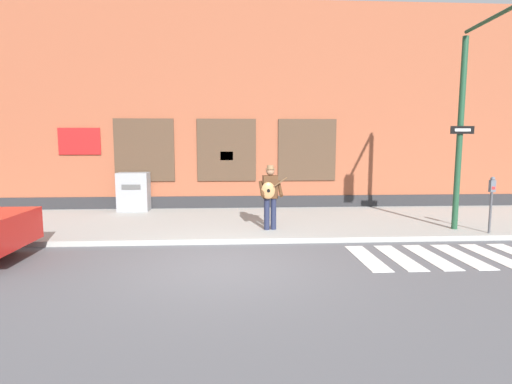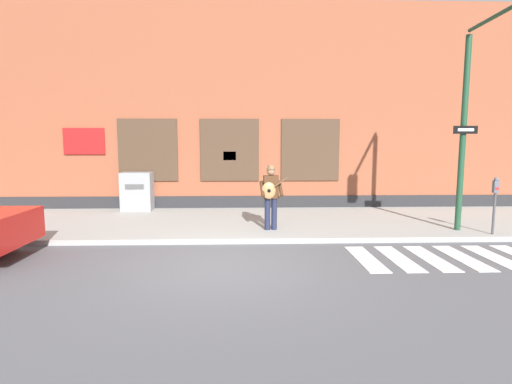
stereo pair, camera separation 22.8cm
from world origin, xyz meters
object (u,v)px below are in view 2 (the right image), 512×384
at_px(utility_box, 137,191).
at_px(traffic_light, 490,86).
at_px(parking_meter, 495,197).
at_px(busker, 271,194).

bearing_deg(utility_box, traffic_light, -26.21).
relative_size(traffic_light, parking_meter, 3.57).
distance_m(traffic_light, parking_meter, 2.74).
bearing_deg(parking_meter, traffic_light, -140.67).
xyz_separation_m(busker, parking_meter, (5.52, -0.71, -0.02)).
bearing_deg(busker, utility_box, 142.97).
bearing_deg(traffic_light, busker, 165.43).
bearing_deg(parking_meter, busker, 172.62).
xyz_separation_m(parking_meter, utility_box, (-9.82, 3.96, -0.30)).
relative_size(busker, parking_meter, 1.18).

